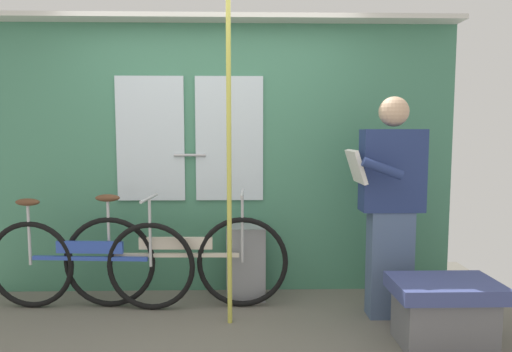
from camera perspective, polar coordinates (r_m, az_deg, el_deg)
name	(u,v)px	position (r m, az deg, el deg)	size (l,w,h in m)	color
train_door_wall	(212,152)	(3.99, -5.70, 3.10)	(4.33, 0.28, 2.44)	#427F60
bicycle_near_door	(175,259)	(3.75, -10.45, -10.60)	(1.85, 0.44, 0.97)	black
bicycle_leaning_behind	(89,263)	(3.90, -20.81, -10.48)	(1.72, 0.44, 0.93)	black
passenger_reading_newspaper	(390,202)	(3.55, 16.99, -3.27)	(0.57, 0.50, 1.72)	slate
trash_bin_by_wall	(246,262)	(3.92, -1.29, -11.06)	(0.33, 0.28, 0.64)	gray
handrail_pole	(229,166)	(3.25, -3.51, 1.33)	(0.04, 0.04, 2.40)	#C6C14C
bench_seat_corner	(444,311)	(3.36, 23.18, -15.76)	(0.70, 0.44, 0.45)	#3D477F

